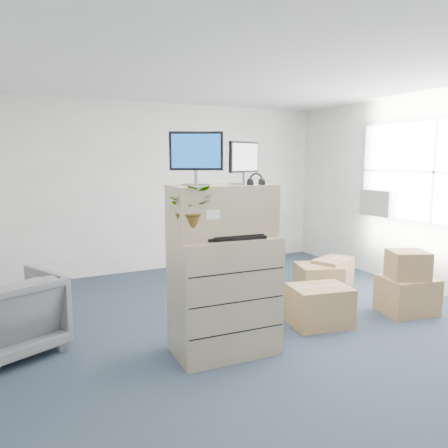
{
  "coord_description": "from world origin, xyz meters",
  "views": [
    {
      "loc": [
        -2.37,
        -3.57,
        1.89
      ],
      "look_at": [
        -0.36,
        0.4,
        1.22
      ],
      "focal_mm": 35.0,
      "sensor_mm": 36.0,
      "label": 1
    }
  ],
  "objects": [
    {
      "name": "cardboard_boxes",
      "position": [
        1.55,
        0.55,
        0.26
      ],
      "size": [
        1.94,
        1.85,
        0.79
      ],
      "color": "olive",
      "rests_on": "ground"
    },
    {
      "name": "tissue_box",
      "position": [
        -0.17,
        0.14,
        1.26
      ],
      "size": [
        0.25,
        0.14,
        0.09
      ],
      "primitive_type": "cube",
      "rotation": [
        0.0,
        0.0,
        0.07
      ],
      "color": "#3974C3",
      "rests_on": "external_drive"
    },
    {
      "name": "water_bottle",
      "position": [
        -0.42,
        0.11,
        1.3
      ],
      "size": [
        0.08,
        0.08,
        0.29
      ],
      "primitive_type": "cylinder",
      "color": "#9A9DA2",
      "rests_on": "filing_cabinet_lower"
    },
    {
      "name": "external_drive",
      "position": [
        -0.22,
        0.16,
        1.18
      ],
      "size": [
        0.24,
        0.19,
        0.07
      ],
      "primitive_type": "cube",
      "rotation": [
        0.0,
        0.0,
        -0.1
      ],
      "color": "black",
      "rests_on": "filing_cabinet_lower"
    },
    {
      "name": "potted_plant",
      "position": [
        -0.89,
        0.0,
        1.39
      ],
      "size": [
        0.5,
        0.53,
        0.42
      ],
      "rotation": [
        0.0,
        0.0,
        -0.05
      ],
      "color": "#99AE8C",
      "rests_on": "filing_cabinet_lower"
    },
    {
      "name": "phone_dock",
      "position": [
        -0.61,
        0.09,
        1.19
      ],
      "size": [
        0.06,
        0.05,
        0.13
      ],
      "rotation": [
        0.0,
        0.0,
        -0.05
      ],
      "color": "silver",
      "rests_on": "filing_cabinet_lower"
    },
    {
      "name": "headphones",
      "position": [
        -0.26,
        -0.06,
        1.68
      ],
      "size": [
        0.15,
        0.02,
        0.15
      ],
      "primitive_type": "torus",
      "rotation": [
        1.57,
        0.0,
        -0.05
      ],
      "color": "black",
      "rests_on": "filing_cabinet_upper"
    },
    {
      "name": "filing_cabinet_lower",
      "position": [
        -0.52,
        0.07,
        0.58
      ],
      "size": [
        1.02,
        0.65,
        1.15
      ],
      "primitive_type": "cube",
      "rotation": [
        0.0,
        0.0,
        -0.05
      ],
      "color": "tan",
      "rests_on": "ground"
    },
    {
      "name": "keyboard",
      "position": [
        -0.48,
        -0.04,
        1.16
      ],
      "size": [
        0.6,
        0.32,
        0.03
      ],
      "primitive_type": "cube",
      "rotation": [
        0.0,
        0.0,
        -0.15
      ],
      "color": "black",
      "rests_on": "filing_cabinet_lower"
    },
    {
      "name": "filing_cabinet_upper",
      "position": [
        -0.52,
        0.13,
        1.4
      ],
      "size": [
        1.01,
        0.54,
        0.49
      ],
      "primitive_type": "cube",
      "rotation": [
        0.0,
        0.0,
        -0.05
      ],
      "color": "tan",
      "rests_on": "filing_cabinet_lower"
    },
    {
      "name": "ac_unit",
      "position": [
        2.87,
        1.4,
        1.2
      ],
      "size": [
        0.24,
        0.6,
        0.4
      ],
      "primitive_type": "cube",
      "color": "silver",
      "rests_on": "wall_right"
    },
    {
      "name": "mouse",
      "position": [
        -0.24,
        -0.02,
        1.17
      ],
      "size": [
        0.13,
        0.1,
        0.04
      ],
      "primitive_type": "ellipsoid",
      "rotation": [
        0.0,
        0.0,
        -0.32
      ],
      "color": "silver",
      "rests_on": "filing_cabinet_lower"
    },
    {
      "name": "ground",
      "position": [
        0.0,
        0.0,
        0.0
      ],
      "size": [
        7.0,
        7.0,
        0.0
      ],
      "primitive_type": "plane",
      "color": "#243241",
      "rests_on": "ground"
    },
    {
      "name": "office_chair",
      "position": [
        -2.4,
        0.98,
        0.43
      ],
      "size": [
        1.08,
        1.05,
        0.86
      ],
      "primitive_type": "imported",
      "rotation": [
        0.0,
        0.0,
        3.56
      ],
      "color": "slate",
      "rests_on": "ground"
    },
    {
      "name": "wall_back",
      "position": [
        0.0,
        3.51,
        1.4
      ],
      "size": [
        6.0,
        0.02,
        2.8
      ],
      "primitive_type": "cube",
      "color": "silver",
      "rests_on": "ground"
    },
    {
      "name": "monitor_left",
      "position": [
        -0.76,
        0.17,
        1.92
      ],
      "size": [
        0.45,
        0.29,
        0.49
      ],
      "rotation": [
        0.0,
        0.0,
        -0.5
      ],
      "color": "#99999E",
      "rests_on": "filing_cabinet_upper"
    },
    {
      "name": "window",
      "position": [
        2.96,
        0.5,
        1.7
      ],
      "size": [
        0.07,
        2.72,
        1.52
      ],
      "color": "#959598",
      "rests_on": "wall_right"
    },
    {
      "name": "monitor_right",
      "position": [
        -0.3,
        0.1,
        1.87
      ],
      "size": [
        0.39,
        0.22,
        0.41
      ],
      "rotation": [
        0.0,
        0.0,
        0.37
      ],
      "color": "#99999E",
      "rests_on": "filing_cabinet_upper"
    }
  ]
}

